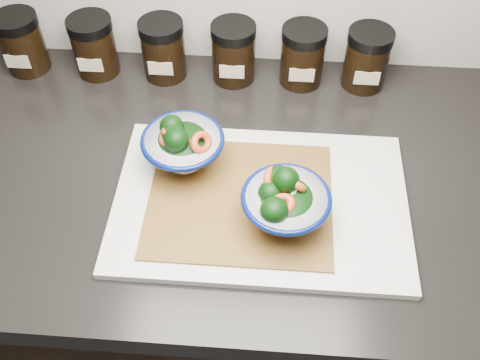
# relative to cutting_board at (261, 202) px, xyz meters

# --- Properties ---
(cabinet) EXTENTS (3.43, 0.58, 0.86)m
(cabinet) POSITION_rel_cutting_board_xyz_m (-0.16, 0.06, -0.48)
(cabinet) COLOR black
(cabinet) RESTS_ON ground
(countertop) EXTENTS (3.50, 0.60, 0.04)m
(countertop) POSITION_rel_cutting_board_xyz_m (-0.16, 0.06, -0.03)
(countertop) COLOR black
(countertop) RESTS_ON cabinet
(cutting_board) EXTENTS (0.45, 0.30, 0.01)m
(cutting_board) POSITION_rel_cutting_board_xyz_m (0.00, 0.00, 0.00)
(cutting_board) COLOR silver
(cutting_board) RESTS_ON countertop
(bamboo_mat) EXTENTS (0.28, 0.24, 0.00)m
(bamboo_mat) POSITION_rel_cutting_board_xyz_m (-0.03, -0.00, 0.01)
(bamboo_mat) COLOR olive
(bamboo_mat) RESTS_ON cutting_board
(bowl_left) EXTENTS (0.13, 0.13, 0.09)m
(bowl_left) POSITION_rel_cutting_board_xyz_m (-0.13, 0.06, 0.05)
(bowl_left) COLOR white
(bowl_left) RESTS_ON bamboo_mat
(bowl_right) EXTENTS (0.13, 0.13, 0.09)m
(bowl_right) POSITION_rel_cutting_board_xyz_m (0.03, -0.04, 0.05)
(bowl_right) COLOR white
(bowl_right) RESTS_ON bamboo_mat
(spice_jar_a) EXTENTS (0.08, 0.08, 0.11)m
(spice_jar_a) POSITION_rel_cutting_board_xyz_m (-0.46, 0.30, 0.05)
(spice_jar_a) COLOR black
(spice_jar_a) RESTS_ON countertop
(spice_jar_b) EXTENTS (0.08, 0.08, 0.11)m
(spice_jar_b) POSITION_rel_cutting_board_xyz_m (-0.33, 0.30, 0.05)
(spice_jar_b) COLOR black
(spice_jar_b) RESTS_ON countertop
(spice_jar_c) EXTENTS (0.08, 0.08, 0.11)m
(spice_jar_c) POSITION_rel_cutting_board_xyz_m (-0.20, 0.30, 0.05)
(spice_jar_c) COLOR black
(spice_jar_c) RESTS_ON countertop
(spice_jar_d) EXTENTS (0.08, 0.08, 0.11)m
(spice_jar_d) POSITION_rel_cutting_board_xyz_m (-0.07, 0.30, 0.05)
(spice_jar_d) COLOR black
(spice_jar_d) RESTS_ON countertop
(spice_jar_e) EXTENTS (0.08, 0.08, 0.11)m
(spice_jar_e) POSITION_rel_cutting_board_xyz_m (0.06, 0.30, 0.05)
(spice_jar_e) COLOR black
(spice_jar_e) RESTS_ON countertop
(spice_jar_f) EXTENTS (0.08, 0.08, 0.11)m
(spice_jar_f) POSITION_rel_cutting_board_xyz_m (0.18, 0.30, 0.05)
(spice_jar_f) COLOR black
(spice_jar_f) RESTS_ON countertop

